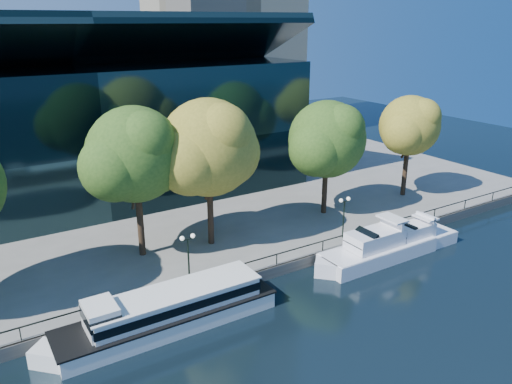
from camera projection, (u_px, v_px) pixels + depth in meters
ground at (246, 310)px, 37.51m from camera, size 160.00×160.00×0.00m
promenade at (106, 179)px, 66.50m from camera, size 90.00×67.08×1.00m
railing at (225, 269)px, 39.48m from camera, size 88.20×0.08×0.99m
convention_building at (76, 130)px, 58.20m from camera, size 50.00×24.57×21.43m
tour_boat at (163, 311)px, 34.85m from camera, size 17.21×3.84×3.27m
cruiser_near at (375, 249)px, 44.80m from camera, size 13.04×3.36×3.78m
cruiser_far at (413, 239)px, 47.08m from camera, size 9.95×2.76×3.25m
tree_2 at (137, 156)px, 41.24m from camera, size 10.04×8.24×13.15m
tree_3 at (211, 149)px, 43.50m from camera, size 10.76×8.82×13.42m
tree_4 at (329, 141)px, 51.18m from camera, size 9.96×8.17×12.04m
tree_5 at (411, 127)px, 56.56m from camera, size 8.53×6.99×11.71m
lamp_1 at (188, 247)px, 38.56m from camera, size 1.26×0.36×4.03m
lamp_2 at (344, 208)px, 46.55m from camera, size 1.26×0.36×4.03m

